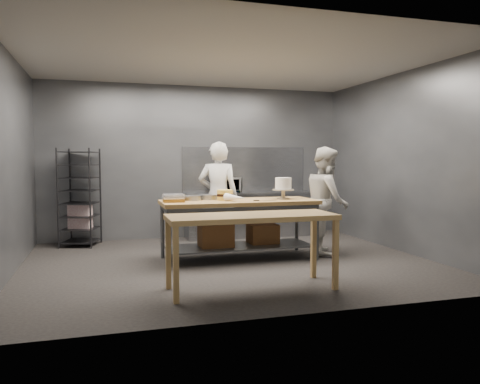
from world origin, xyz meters
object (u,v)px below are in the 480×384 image
object	(u,v)px
microwave	(226,185)
chef_behind	(218,196)
work_table	(238,222)
near_counter	(252,222)
frosted_cake_stand	(283,185)
speed_rack	(80,198)
layer_cake	(225,195)
chef_right	(327,200)

from	to	relation	value
microwave	chef_behind	bearing A→B (deg)	-111.10
work_table	near_counter	distance (m)	1.75
microwave	frosted_cake_stand	size ratio (longest dim) A/B	1.59
near_counter	work_table	bearing A→B (deg)	79.22
speed_rack	layer_cake	size ratio (longest dim) A/B	7.07
near_counter	microwave	world-z (taller)	microwave
chef_behind	chef_right	size ratio (longest dim) A/B	1.05
chef_right	chef_behind	bearing A→B (deg)	83.07
near_counter	layer_cake	world-z (taller)	layer_cake
work_table	chef_behind	distance (m)	0.86
frosted_cake_stand	speed_rack	bearing A→B (deg)	148.93
chef_behind	near_counter	bearing A→B (deg)	104.34
near_counter	frosted_cake_stand	distance (m)	2.02
microwave	frosted_cake_stand	distance (m)	2.02
speed_rack	chef_right	xyz separation A→B (m)	(3.93, -1.88, 0.02)
chef_behind	chef_right	xyz separation A→B (m)	(1.65, -0.77, -0.05)
chef_right	speed_rack	bearing A→B (deg)	82.69
work_table	chef_behind	world-z (taller)	chef_behind
near_counter	chef_behind	distance (m)	2.49
near_counter	frosted_cake_stand	world-z (taller)	frosted_cake_stand
near_counter	chef_right	xyz separation A→B (m)	(1.85, 1.70, 0.06)
microwave	frosted_cake_stand	world-z (taller)	frosted_cake_stand
chef_right	layer_cake	bearing A→B (deg)	106.81
work_table	speed_rack	xyz separation A→B (m)	(-2.41, 1.88, 0.28)
near_counter	microwave	distance (m)	3.73
work_table	layer_cake	world-z (taller)	layer_cake
speed_rack	layer_cake	world-z (taller)	speed_rack
work_table	frosted_cake_stand	world-z (taller)	frosted_cake_stand
speed_rack	near_counter	bearing A→B (deg)	-59.86
near_counter	layer_cake	size ratio (longest dim) A/B	8.08
microwave	chef_right	bearing A→B (deg)	-58.75
speed_rack	layer_cake	distance (m)	2.88
near_counter	layer_cake	distance (m)	1.76
work_table	microwave	size ratio (longest dim) A/B	4.43
work_table	chef_right	distance (m)	1.55
speed_rack	frosted_cake_stand	distance (m)	3.69
near_counter	chef_right	world-z (taller)	chef_right
chef_right	work_table	bearing A→B (deg)	108.33
microwave	layer_cake	bearing A→B (deg)	-105.43
chef_behind	frosted_cake_stand	xyz separation A→B (m)	(0.87, -0.79, 0.21)
near_counter	frosted_cake_stand	size ratio (longest dim) A/B	5.86
chef_right	microwave	xyz separation A→B (m)	(-1.19, 1.96, 0.17)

